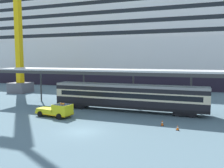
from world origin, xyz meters
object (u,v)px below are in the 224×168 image
at_px(traffic_cone_near, 162,123).
at_px(traffic_cone_mid, 178,128).
at_px(service_truck, 57,110).
at_px(dockside_crane, 20,4).
at_px(cruise_ship, 144,43).
at_px(train_carriage, 128,96).

height_order(traffic_cone_near, traffic_cone_mid, traffic_cone_near).
xyz_separation_m(service_truck, dockside_crane, (-20.92, 18.20, 19.68)).
xyz_separation_m(cruise_ship, service_truck, (-1.47, -48.46, -12.13)).
bearing_deg(dockside_crane, traffic_cone_mid, -27.05).
bearing_deg(train_carriage, dockside_crane, 158.90).
relative_size(cruise_ship, service_truck, 25.69).
bearing_deg(traffic_cone_mid, service_truck, 177.39).
height_order(cruise_ship, dockside_crane, dockside_crane).
distance_m(train_carriage, service_truck, 10.78).
relative_size(train_carriage, service_truck, 4.33).
distance_m(cruise_ship, dockside_crane, 38.40).
bearing_deg(cruise_ship, traffic_cone_mid, -73.38).
distance_m(train_carriage, traffic_cone_mid, 11.38).
xyz_separation_m(train_carriage, traffic_cone_near, (6.19, -6.47, -1.97)).
relative_size(cruise_ship, train_carriage, 5.93).
bearing_deg(train_carriage, traffic_cone_mid, -43.78).
bearing_deg(traffic_cone_near, dockside_crane, 153.36).
relative_size(cruise_ship, traffic_cone_mid, 235.38).
bearing_deg(traffic_cone_mid, traffic_cone_near, 145.89).
height_order(cruise_ship, train_carriage, cruise_ship).
xyz_separation_m(traffic_cone_mid, dockside_crane, (-37.08, 18.93, 20.38)).
relative_size(traffic_cone_near, traffic_cone_mid, 1.17).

